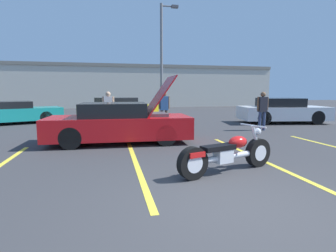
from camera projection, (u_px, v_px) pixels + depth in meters
ground_plane at (241, 208)px, 3.75m from camera, size 80.00×80.00×0.00m
parking_stripe_middle at (136, 164)px, 6.01m from camera, size 0.12×5.10×0.01m
parking_stripe_back at (255, 157)px, 6.65m from camera, size 0.12×5.10×0.01m
far_building at (126, 85)px, 28.31m from camera, size 32.00×4.20×4.40m
light_pole at (163, 55)px, 17.42m from camera, size 1.21×0.28×7.33m
motorcycle at (227, 154)px, 5.38m from camera, size 2.34×0.98×0.95m
show_car_hood_open at (120, 123)px, 8.50m from camera, size 4.58×1.97×2.16m
parked_car_mid_row at (119, 109)px, 15.39m from camera, size 4.78×3.50×1.30m
parked_car_left_row at (13, 113)px, 13.47m from camera, size 4.92×3.31×1.15m
parked_car_right_row at (282, 111)px, 13.80m from camera, size 4.65×2.61×1.31m
spectator_near_motorcycle at (263, 108)px, 11.12m from camera, size 0.52×0.22×1.65m
spectator_by_show_car at (164, 106)px, 12.03m from camera, size 0.52×0.22×1.65m
spectator_midground at (108, 107)px, 11.47m from camera, size 0.52×0.22×1.66m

